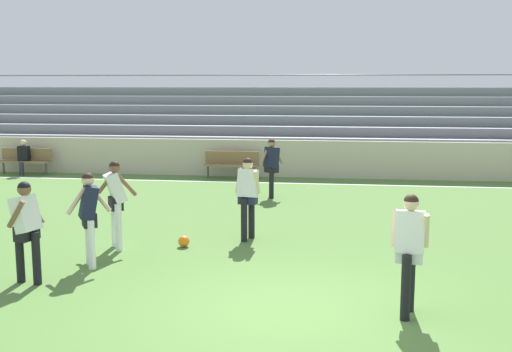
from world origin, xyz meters
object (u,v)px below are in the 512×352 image
Objects in this scene: spectator_seated at (23,155)px; player_white_dropping_back at (116,197)px; bleacher_stand at (235,124)px; bench_near_bin at (232,162)px; player_dark_challenging at (271,163)px; soccer_ball at (184,241)px; player_white_pressing_high at (248,191)px; player_white_on_ball at (410,244)px; bench_far_left at (25,159)px; player_white_trailing_run at (26,224)px; player_dark_overlapping at (89,211)px.

spectator_seated is 0.72× the size of player_white_dropping_back.
bench_near_bin is (0.54, -3.83, -1.00)m from bleacher_stand.
bleacher_stand is 7.39m from player_dark_challenging.
spectator_seated reaches higher than soccer_ball.
bench_near_bin is at bearing 117.52° from player_dark_challenging.
spectator_seated is at bearing 160.88° from player_dark_challenging.
player_white_pressing_high reaches higher than player_dark_challenging.
bench_near_bin is 1.07× the size of player_white_on_ball.
player_white_pressing_high is 7.57× the size of soccer_ball.
bench_far_left is 1.10× the size of player_white_trailing_run.
soccer_ball is (7.79, -8.47, -0.59)m from spectator_seated.
player_white_pressing_high is (2.23, -11.71, -0.56)m from bleacher_stand.
player_white_pressing_high is at bearing 45.97° from player_white_trailing_run.
player_white_pressing_high is 1.02× the size of player_white_trailing_run.
soccer_ball is (1.89, 2.43, -0.86)m from player_white_trailing_run.
bleacher_stand is 12.54m from soccer_ball.
bench_far_left is (-6.71, -3.83, -1.00)m from bleacher_stand.
player_white_trailing_run is (-1.34, -11.02, 0.42)m from bench_near_bin.
bleacher_stand reaches higher than player_white_trailing_run.
player_dark_overlapping is at bearing -138.37° from player_white_pressing_high.
player_white_trailing_run is (-0.80, -14.85, -0.58)m from bleacher_stand.
player_white_dropping_back is 2.26m from player_white_trailing_run.
bench_near_bin is 8.62m from soccer_ball.
player_white_pressing_high is at bearing 41.63° from player_dark_overlapping.
bleacher_stand is at bearing 94.98° from soccer_ball.
soccer_ball is (1.24, 0.27, -0.90)m from player_white_dropping_back.
player_white_on_ball is (2.73, -3.74, 0.01)m from player_white_pressing_high.
player_white_on_ball is at bearing -44.89° from bench_far_left.
spectator_seated is 9.44m from player_dark_challenging.
player_dark_challenging is at bearing 108.11° from player_white_on_ball.
player_white_dropping_back reaches higher than soccer_ball.
player_dark_challenging reaches higher than bench_far_left.
player_white_on_ball reaches higher than spectator_seated.
player_dark_challenging is 7.38× the size of soccer_ball.
player_white_pressing_high reaches higher than bench_far_left.
player_white_dropping_back is 1.04× the size of player_dark_challenging.
player_white_dropping_back is (-2.38, -0.98, 0.01)m from player_white_pressing_high.
player_white_dropping_back reaches higher than player_dark_challenging.
player_dark_challenging reaches higher than bench_near_bin.
player_white_on_ball is 1.03× the size of player_dark_challenging.
player_dark_challenging reaches higher than soccer_ball.
spectator_seated is at bearing -90.00° from bench_far_left.
player_white_pressing_high is 4.36m from player_white_trailing_run.
soccer_ball is at bearing -47.39° from spectator_seated.
bench_far_left is 16.48m from player_white_on_ball.
spectator_seated is (0.00, -0.12, 0.16)m from bench_far_left.
player_white_pressing_high reaches higher than spectator_seated.
player_dark_overlapping is 1.01× the size of player_dark_challenging.
bench_far_left and bench_near_bin have the same top height.
spectator_seated is 0.72× the size of player_white_on_ball.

